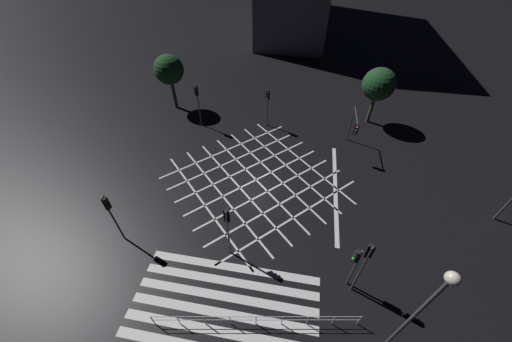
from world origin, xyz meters
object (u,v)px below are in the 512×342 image
at_px(street_tree_far, 169,70).
at_px(traffic_light_median_south, 228,224).
at_px(traffic_light_median_north, 268,101).
at_px(traffic_light_sw_main, 110,211).
at_px(traffic_light_se_cross, 365,260).
at_px(traffic_light_ne_cross, 354,125).
at_px(street_tree_near, 379,85).
at_px(traffic_light_se_main, 355,261).
at_px(street_lamp_east, 426,304).
at_px(traffic_light_nw_cross, 197,98).

bearing_deg(street_tree_far, traffic_light_median_south, -58.26).
distance_m(traffic_light_median_north, street_tree_far, 10.29).
relative_size(traffic_light_sw_main, traffic_light_se_cross, 0.93).
xyz_separation_m(traffic_light_se_cross, traffic_light_ne_cross, (0.46, 12.72, -0.48)).
distance_m(traffic_light_median_south, street_tree_near, 19.50).
relative_size(traffic_light_se_main, street_tree_near, 0.64).
bearing_deg(traffic_light_se_cross, street_lamp_east, -153.69).
relative_size(traffic_light_nw_cross, street_tree_far, 0.76).
bearing_deg(street_lamp_east, traffic_light_sw_main, 167.30).
bearing_deg(street_tree_near, traffic_light_se_cross, -98.56).
distance_m(traffic_light_se_cross, street_lamp_east, 3.79).
distance_m(traffic_light_ne_cross, street_lamp_east, 15.77).
relative_size(traffic_light_sw_main, street_tree_near, 0.74).
relative_size(traffic_light_sw_main, traffic_light_se_main, 1.16).
height_order(traffic_light_ne_cross, traffic_light_median_north, traffic_light_median_north).
height_order(traffic_light_se_cross, street_tree_far, street_tree_far).
relative_size(traffic_light_se_main, street_lamp_east, 0.47).
bearing_deg(street_tree_near, traffic_light_ne_cross, -113.86).
bearing_deg(traffic_light_ne_cross, traffic_light_median_south, -33.96).
relative_size(traffic_light_median_north, traffic_light_median_south, 0.92).
distance_m(traffic_light_se_main, street_lamp_east, 4.42).
height_order(traffic_light_median_north, traffic_light_median_south, traffic_light_median_south).
xyz_separation_m(traffic_light_se_cross, street_tree_near, (2.67, 17.72, 0.86)).
bearing_deg(traffic_light_nw_cross, traffic_light_median_north, 100.18).
xyz_separation_m(traffic_light_median_south, street_lamp_east, (8.78, -3.85, 2.32)).
distance_m(traffic_light_nw_cross, traffic_light_se_cross, 19.57).
xyz_separation_m(traffic_light_sw_main, traffic_light_se_cross, (14.46, -0.77, 0.21)).
bearing_deg(traffic_light_sw_main, street_tree_near, 44.69).
distance_m(traffic_light_ne_cross, street_tree_far, 18.27).
xyz_separation_m(traffic_light_sw_main, traffic_light_se_main, (14.13, -0.57, -0.39)).
bearing_deg(traffic_light_sw_main, traffic_light_ne_cross, 38.69).
distance_m(traffic_light_sw_main, street_tree_near, 24.12).
bearing_deg(traffic_light_median_north, street_tree_far, -99.66).
xyz_separation_m(traffic_light_median_south, street_tree_near, (10.07, 16.67, 1.03)).
bearing_deg(traffic_light_median_south, traffic_light_se_main, -96.85).
bearing_deg(street_tree_near, traffic_light_nw_cross, -167.48).
bearing_deg(traffic_light_se_main, traffic_light_median_north, -65.47).
relative_size(traffic_light_se_main, traffic_light_median_south, 0.85).
relative_size(traffic_light_sw_main, traffic_light_median_south, 0.98).
distance_m(traffic_light_nw_cross, traffic_light_median_south, 14.44).
relative_size(traffic_light_se_cross, traffic_light_median_south, 1.06).
height_order(traffic_light_ne_cross, street_lamp_east, street_lamp_east).
xyz_separation_m(traffic_light_median_north, traffic_light_median_south, (-0.20, -14.20, 0.24)).
bearing_deg(street_tree_near, street_tree_far, -177.84).
height_order(traffic_light_nw_cross, street_tree_far, street_tree_far).
xyz_separation_m(traffic_light_median_north, street_tree_near, (9.86, 2.46, 1.27)).
bearing_deg(traffic_light_se_cross, street_tree_far, 45.46).
distance_m(traffic_light_nw_cross, traffic_light_ne_cross, 14.10).
relative_size(traffic_light_ne_cross, traffic_light_median_south, 0.86).
height_order(traffic_light_se_cross, traffic_light_ne_cross, traffic_light_se_cross).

